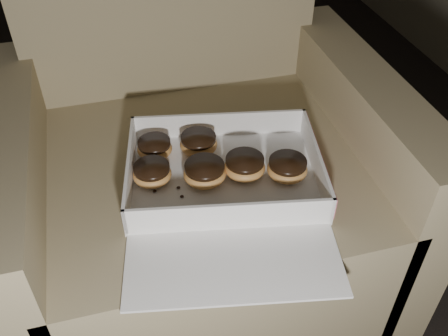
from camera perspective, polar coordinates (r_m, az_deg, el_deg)
name	(u,v)px	position (r m, az deg, el deg)	size (l,w,h in m)	color
armchair	(197,179)	(1.13, -3.12, -1.26)	(0.83, 0.70, 0.86)	#887A57
bakery_box	(227,188)	(0.92, 0.36, -2.25)	(0.43, 0.48, 0.06)	white
donut_a	(152,173)	(0.94, -8.22, -0.58)	(0.07, 0.07, 0.04)	#E89C51
donut_b	(205,172)	(0.93, -2.22, -0.51)	(0.08, 0.08, 0.04)	#E89C51
donut_c	(199,143)	(1.00, -2.92, 2.86)	(0.08, 0.08, 0.04)	#E89C51
donut_d	(287,168)	(0.95, 7.25, 0.00)	(0.08, 0.08, 0.04)	#E89C51
donut_e	(245,166)	(0.94, 2.38, 0.24)	(0.08, 0.08, 0.04)	#E89C51
donut_f	(155,148)	(1.00, -7.94, 2.31)	(0.07, 0.07, 0.04)	#E89C51
crumb_a	(178,188)	(0.93, -5.23, -2.24)	(0.01, 0.01, 0.00)	black
crumb_b	(182,196)	(0.91, -4.84, -3.26)	(0.01, 0.01, 0.00)	black
crumb_c	(155,191)	(0.93, -7.94, -2.63)	(0.01, 0.01, 0.00)	black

